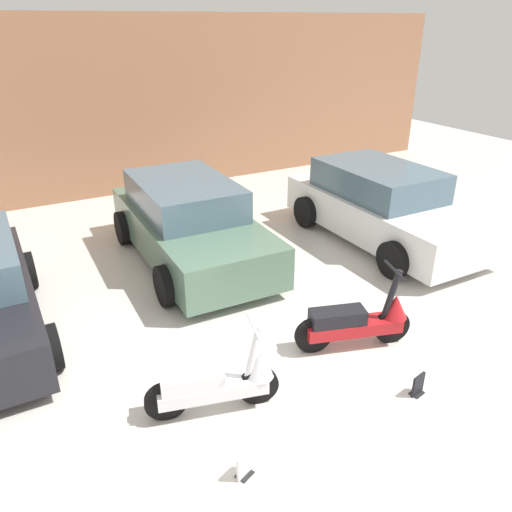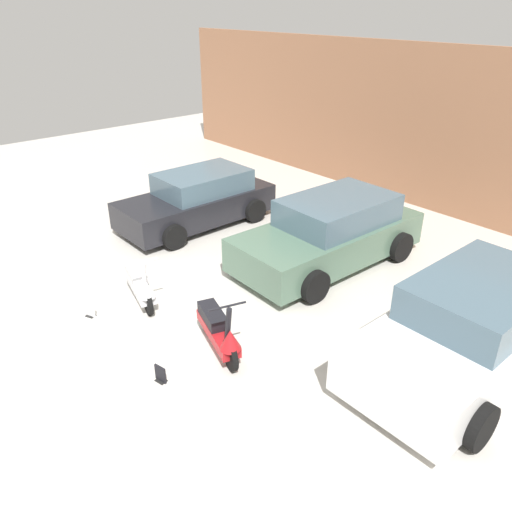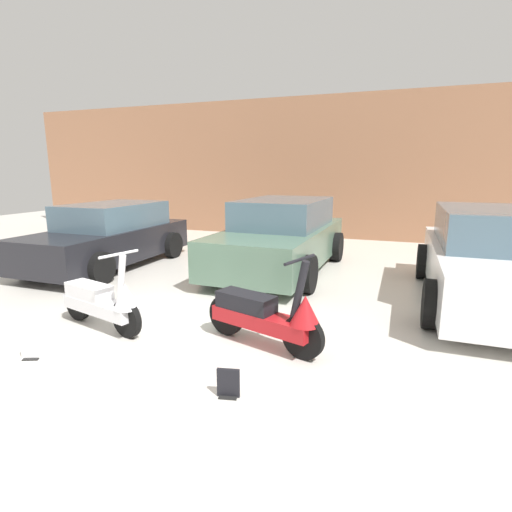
# 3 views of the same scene
# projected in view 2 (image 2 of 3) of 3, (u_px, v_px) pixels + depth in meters

# --- Properties ---
(ground_plane) EXTENTS (28.00, 28.00, 0.00)m
(ground_plane) POSITION_uv_depth(u_px,v_px,m) (144.00, 325.00, 8.42)
(ground_plane) COLOR silver
(wall_back) EXTENTS (19.60, 0.12, 4.02)m
(wall_back) POSITION_uv_depth(u_px,v_px,m) (433.00, 131.00, 12.36)
(wall_back) COLOR #9E6B4C
(wall_back) RESTS_ON ground_plane
(scooter_front_left) EXTENTS (1.43, 0.65, 1.02)m
(scooter_front_left) POSITION_uv_depth(u_px,v_px,m) (140.00, 284.00, 8.91)
(scooter_front_left) COLOR black
(scooter_front_left) RESTS_ON ground_plane
(scooter_front_right) EXTENTS (1.50, 0.74, 1.08)m
(scooter_front_right) POSITION_uv_depth(u_px,v_px,m) (219.00, 330.00, 7.62)
(scooter_front_right) COLOR black
(scooter_front_right) RESTS_ON ground_plane
(car_rear_left) EXTENTS (1.82, 3.76, 1.28)m
(car_rear_left) POSITION_uv_depth(u_px,v_px,m) (198.00, 200.00, 11.99)
(car_rear_left) COLOR black
(car_rear_left) RESTS_ON ground_plane
(car_rear_center) EXTENTS (2.06, 4.13, 1.39)m
(car_rear_center) POSITION_uv_depth(u_px,v_px,m) (330.00, 233.00, 10.15)
(car_rear_center) COLOR #51705B
(car_rear_center) RESTS_ON ground_plane
(car_rear_right) EXTENTS (2.00, 4.12, 1.40)m
(car_rear_right) POSITION_uv_depth(u_px,v_px,m) (471.00, 327.00, 7.22)
(car_rear_right) COLOR white
(car_rear_right) RESTS_ON ground_plane
(placard_near_left_scooter) EXTENTS (0.20, 0.17, 0.26)m
(placard_near_left_scooter) POSITION_uv_depth(u_px,v_px,m) (90.00, 310.00, 8.60)
(placard_near_left_scooter) COLOR black
(placard_near_left_scooter) RESTS_ON ground_plane
(placard_near_right_scooter) EXTENTS (0.20, 0.15, 0.26)m
(placard_near_right_scooter) POSITION_uv_depth(u_px,v_px,m) (161.00, 375.00, 7.12)
(placard_near_right_scooter) COLOR black
(placard_near_right_scooter) RESTS_ON ground_plane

